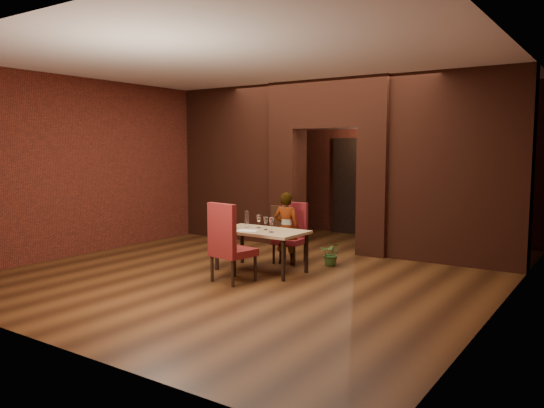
{
  "coord_description": "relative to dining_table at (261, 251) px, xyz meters",
  "views": [
    {
      "loc": [
        4.73,
        -6.96,
        1.93
      ],
      "look_at": [
        0.02,
        0.0,
        1.05
      ],
      "focal_mm": 35.0,
      "sensor_mm": 36.0,
      "label": 1
    }
  ],
  "objects": [
    {
      "name": "floor",
      "position": [
        0.0,
        0.27,
        -0.33
      ],
      "size": [
        8.0,
        8.0,
        0.0
      ],
      "primitive_type": "plane",
      "color": "#432510",
      "rests_on": "ground"
    },
    {
      "name": "ceiling",
      "position": [
        0.0,
        0.27,
        2.87
      ],
      "size": [
        7.0,
        8.0,
        0.04
      ],
      "primitive_type": "cube",
      "color": "silver",
      "rests_on": "ground"
    },
    {
      "name": "wall_back",
      "position": [
        0.0,
        4.27,
        1.27
      ],
      "size": [
        7.0,
        0.04,
        3.2
      ],
      "primitive_type": "cube",
      "color": "maroon",
      "rests_on": "ground"
    },
    {
      "name": "wall_front",
      "position": [
        0.0,
        -3.73,
        1.27
      ],
      "size": [
        7.0,
        0.04,
        3.2
      ],
      "primitive_type": "cube",
      "color": "maroon",
      "rests_on": "ground"
    },
    {
      "name": "wall_left",
      "position": [
        -3.5,
        0.27,
        1.27
      ],
      "size": [
        0.04,
        8.0,
        3.2
      ],
      "primitive_type": "cube",
      "color": "maroon",
      "rests_on": "ground"
    },
    {
      "name": "wall_right",
      "position": [
        3.5,
        0.27,
        1.27
      ],
      "size": [
        0.04,
        8.0,
        3.2
      ],
      "primitive_type": "cube",
      "color": "maroon",
      "rests_on": "ground"
    },
    {
      "name": "pillar_left",
      "position": [
        -0.95,
        2.27,
        0.82
      ],
      "size": [
        0.55,
        0.55,
        2.3
      ],
      "primitive_type": "cube",
      "color": "maroon",
      "rests_on": "ground"
    },
    {
      "name": "pillar_right",
      "position": [
        0.95,
        2.27,
        0.82
      ],
      "size": [
        0.55,
        0.55,
        2.3
      ],
      "primitive_type": "cube",
      "color": "maroon",
      "rests_on": "ground"
    },
    {
      "name": "lintel",
      "position": [
        0.0,
        2.27,
        2.42
      ],
      "size": [
        2.45,
        0.55,
        0.9
      ],
      "primitive_type": "cube",
      "color": "maroon",
      "rests_on": "ground"
    },
    {
      "name": "wing_wall_left",
      "position": [
        -2.36,
        2.27,
        1.27
      ],
      "size": [
        2.28,
        0.35,
        3.2
      ],
      "primitive_type": "cube",
      "color": "maroon",
      "rests_on": "ground"
    },
    {
      "name": "wing_wall_right",
      "position": [
        2.37,
        2.27,
        1.27
      ],
      "size": [
        2.28,
        0.35,
        3.2
      ],
      "primitive_type": "cube",
      "color": "maroon",
      "rests_on": "ground"
    },
    {
      "name": "vent_panel",
      "position": [
        -0.95,
        1.97,
        0.22
      ],
      "size": [
        0.4,
        0.03,
        0.5
      ],
      "primitive_type": "cube",
      "color": "brown",
      "rests_on": "ground"
    },
    {
      "name": "rear_door",
      "position": [
        -0.4,
        4.21,
        0.72
      ],
      "size": [
        0.9,
        0.08,
        2.1
      ],
      "primitive_type": "cube",
      "color": "black",
      "rests_on": "ground"
    },
    {
      "name": "rear_door_frame",
      "position": [
        -0.4,
        4.17,
        0.72
      ],
      "size": [
        1.02,
        0.04,
        2.22
      ],
      "primitive_type": "cube",
      "color": "black",
      "rests_on": "ground"
    },
    {
      "name": "dining_table",
      "position": [
        0.0,
        0.0,
        0.0
      ],
      "size": [
        1.42,
        0.81,
        0.66
      ],
      "primitive_type": "cube",
      "rotation": [
        0.0,
        0.0,
        -0.01
      ],
      "color": "tan",
      "rests_on": "ground"
    },
    {
      "name": "chair_far",
      "position": [
        0.04,
        0.77,
        0.18
      ],
      "size": [
        0.49,
        0.49,
        1.02
      ],
      "primitive_type": "cube",
      "rotation": [
        0.0,
        0.0,
        0.07
      ],
      "color": "maroon",
      "rests_on": "ground"
    },
    {
      "name": "chair_near",
      "position": [
        0.04,
        -0.75,
        0.25
      ],
      "size": [
        0.6,
        0.6,
        1.16
      ],
      "primitive_type": "cube",
      "rotation": [
        0.0,
        0.0,
        2.98
      ],
      "color": "maroon",
      "rests_on": "ground"
    },
    {
      "name": "person_seated",
      "position": [
        0.04,
        0.67,
        0.27
      ],
      "size": [
        0.48,
        0.35,
        1.21
      ],
      "primitive_type": "imported",
      "rotation": [
        0.0,
        0.0,
        3.27
      ],
      "color": "beige",
      "rests_on": "ground"
    },
    {
      "name": "wine_glass_a",
      "position": [
        -0.15,
        0.14,
        0.44
      ],
      "size": [
        0.09,
        0.09,
        0.21
      ],
      "primitive_type": null,
      "color": "white",
      "rests_on": "dining_table"
    },
    {
      "name": "wine_glass_b",
      "position": [
        0.06,
        0.04,
        0.43
      ],
      "size": [
        0.08,
        0.08,
        0.2
      ],
      "primitive_type": null,
      "color": "silver",
      "rests_on": "dining_table"
    },
    {
      "name": "wine_glass_c",
      "position": [
        0.27,
        -0.11,
        0.44
      ],
      "size": [
        0.09,
        0.09,
        0.23
      ],
      "primitive_type": null,
      "color": "white",
      "rests_on": "dining_table"
    },
    {
      "name": "tasting_sheet",
      "position": [
        -0.12,
        -0.19,
        0.33
      ],
      "size": [
        0.35,
        0.3,
        0.0
      ],
      "primitive_type": "cube",
      "rotation": [
        0.0,
        0.0,
        0.37
      ],
      "color": "silver",
      "rests_on": "dining_table"
    },
    {
      "name": "wine_bucket",
      "position": [
        -0.49,
        -0.16,
        0.45
      ],
      "size": [
        0.19,
        0.19,
        0.23
      ],
      "primitive_type": "cylinder",
      "color": "#B7B6BE",
      "rests_on": "dining_table"
    },
    {
      "name": "water_bottle",
      "position": [
        -0.34,
        0.08,
        0.47
      ],
      "size": [
        0.07,
        0.07,
        0.28
      ],
      "primitive_type": "cylinder",
      "color": "white",
      "rests_on": "dining_table"
    },
    {
      "name": "potted_plant",
      "position": [
        0.72,
        0.99,
        -0.13
      ],
      "size": [
        0.42,
        0.39,
        0.4
      ],
      "primitive_type": "imported",
      "rotation": [
        0.0,
        0.0,
        0.26
      ],
      "color": "#356127",
      "rests_on": "ground"
    }
  ]
}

